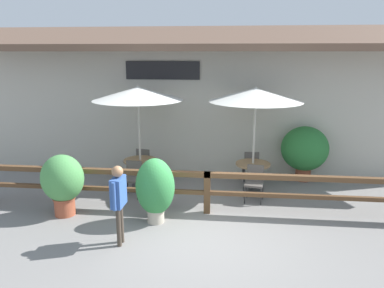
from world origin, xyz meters
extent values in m
plane|color=slate|center=(0.00, 0.00, 0.00)|extent=(60.00, 60.00, 0.00)
cube|color=#BCB7A8|center=(0.00, 4.20, 1.80)|extent=(14.00, 0.40, 3.60)
cube|color=brown|center=(0.00, 3.65, 3.88)|extent=(14.28, 1.48, 0.70)
cube|color=black|center=(-1.50, 3.97, 3.00)|extent=(2.13, 0.04, 0.51)
cube|color=brown|center=(0.00, 1.05, 0.89)|extent=(10.40, 0.14, 0.11)
cube|color=brown|center=(0.00, 1.05, 0.47)|extent=(10.40, 0.10, 0.09)
cube|color=brown|center=(0.00, 1.05, 0.47)|extent=(0.14, 0.14, 0.95)
cylinder|color=#B7B2A8|center=(-1.89, 2.61, 1.18)|extent=(0.06, 0.06, 2.37)
cone|color=silver|center=(-1.89, 2.61, 2.48)|extent=(2.32, 2.32, 0.33)
sphere|color=#B2ADA3|center=(-1.89, 2.61, 2.65)|extent=(0.07, 0.07, 0.07)
cylinder|color=olive|center=(-1.89, 2.61, 0.70)|extent=(0.89, 0.89, 0.05)
cylinder|color=#333333|center=(-1.89, 2.61, 0.34)|extent=(0.07, 0.07, 0.68)
cylinder|color=#333333|center=(-1.89, 2.61, 0.01)|extent=(0.49, 0.49, 0.03)
cube|color=#514C47|center=(-1.92, 1.85, 0.44)|extent=(0.44, 0.44, 0.05)
cube|color=#514C47|center=(-1.91, 2.03, 0.66)|extent=(0.40, 0.06, 0.40)
cylinder|color=#2D2D2D|center=(-2.11, 1.67, 0.21)|extent=(0.04, 0.04, 0.41)
cylinder|color=#2D2D2D|center=(-1.73, 1.65, 0.21)|extent=(0.04, 0.04, 0.41)
cylinder|color=#2D2D2D|center=(-2.10, 2.04, 0.21)|extent=(0.04, 0.04, 0.41)
cylinder|color=#2D2D2D|center=(-1.72, 2.03, 0.21)|extent=(0.04, 0.04, 0.41)
cube|color=#514C47|center=(-1.92, 3.37, 0.44)|extent=(0.49, 0.49, 0.05)
cube|color=#514C47|center=(-1.96, 3.18, 0.66)|extent=(0.40, 0.11, 0.40)
cylinder|color=#2D2D2D|center=(-1.70, 3.52, 0.21)|extent=(0.04, 0.04, 0.41)
cylinder|color=#2D2D2D|center=(-2.07, 3.59, 0.21)|extent=(0.04, 0.04, 0.41)
cylinder|color=#2D2D2D|center=(-1.77, 3.15, 0.21)|extent=(0.04, 0.04, 0.41)
cylinder|color=#2D2D2D|center=(-2.14, 3.22, 0.21)|extent=(0.04, 0.04, 0.41)
cylinder|color=#B7B2A8|center=(1.07, 2.61, 1.18)|extent=(0.06, 0.06, 2.37)
cone|color=silver|center=(1.07, 2.61, 2.48)|extent=(2.32, 2.32, 0.33)
sphere|color=#B2ADA3|center=(1.07, 2.61, 2.65)|extent=(0.07, 0.07, 0.07)
cylinder|color=olive|center=(1.07, 2.61, 0.70)|extent=(0.89, 0.89, 0.05)
cylinder|color=#333333|center=(1.07, 2.61, 0.34)|extent=(0.07, 0.07, 0.68)
cylinder|color=#333333|center=(1.07, 2.61, 0.01)|extent=(0.49, 0.49, 0.03)
cube|color=#514C47|center=(1.07, 1.83, 0.44)|extent=(0.49, 0.49, 0.05)
cube|color=#514C47|center=(1.11, 2.01, 0.66)|extent=(0.40, 0.10, 0.40)
cylinder|color=#2D2D2D|center=(0.85, 1.67, 0.21)|extent=(0.04, 0.04, 0.41)
cylinder|color=#2D2D2D|center=(1.23, 1.61, 0.21)|extent=(0.04, 0.04, 0.41)
cylinder|color=#2D2D2D|center=(0.92, 2.05, 0.21)|extent=(0.04, 0.04, 0.41)
cylinder|color=#2D2D2D|center=(1.29, 1.98, 0.21)|extent=(0.04, 0.04, 0.41)
cube|color=#514C47|center=(1.06, 3.39, 0.44)|extent=(0.44, 0.44, 0.05)
cube|color=#514C47|center=(1.07, 3.20, 0.66)|extent=(0.40, 0.06, 0.40)
cylinder|color=#2D2D2D|center=(1.23, 3.59, 0.21)|extent=(0.04, 0.04, 0.41)
cylinder|color=#2D2D2D|center=(0.86, 3.57, 0.21)|extent=(0.04, 0.04, 0.41)
cylinder|color=#2D2D2D|center=(1.26, 3.22, 0.21)|extent=(0.04, 0.04, 0.41)
cylinder|color=#2D2D2D|center=(0.88, 3.19, 0.21)|extent=(0.04, 0.04, 0.41)
cylinder|color=#9E4C33|center=(-3.11, 0.61, 0.20)|extent=(0.45, 0.45, 0.41)
cylinder|color=#9E4C33|center=(-3.11, 0.61, 0.39)|extent=(0.48, 0.48, 0.04)
ellipsoid|color=#4C934C|center=(-3.11, 0.61, 0.85)|extent=(0.93, 0.84, 1.04)
cylinder|color=#B7AD99|center=(-1.04, 0.46, 0.14)|extent=(0.35, 0.35, 0.28)
cylinder|color=#B7AD99|center=(-1.04, 0.46, 0.26)|extent=(0.38, 0.38, 0.04)
ellipsoid|color=#338442|center=(-1.04, 0.46, 0.79)|extent=(0.81, 0.73, 1.21)
cylinder|color=brown|center=(2.53, 3.55, 0.20)|extent=(0.42, 0.42, 0.39)
cylinder|color=brown|center=(2.53, 3.55, 0.37)|extent=(0.45, 0.45, 0.04)
ellipsoid|color=#287033|center=(2.53, 3.55, 0.92)|extent=(1.29, 1.16, 1.23)
cylinder|color=#42382D|center=(-1.51, -0.61, 0.38)|extent=(0.09, 0.09, 0.77)
cylinder|color=#42382D|center=(-1.51, -0.46, 0.38)|extent=(0.09, 0.09, 0.77)
cube|color=#33569E|center=(-1.51, -0.54, 1.04)|extent=(0.20, 0.42, 0.54)
cylinder|color=#33569E|center=(-1.51, -0.77, 1.04)|extent=(0.07, 0.07, 0.52)
cylinder|color=#33569E|center=(-1.50, -0.30, 1.04)|extent=(0.07, 0.07, 0.52)
sphere|color=#9E704C|center=(-1.51, -0.54, 1.43)|extent=(0.21, 0.21, 0.21)
camera|label=1|loc=(0.51, -6.72, 3.50)|focal=35.00mm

